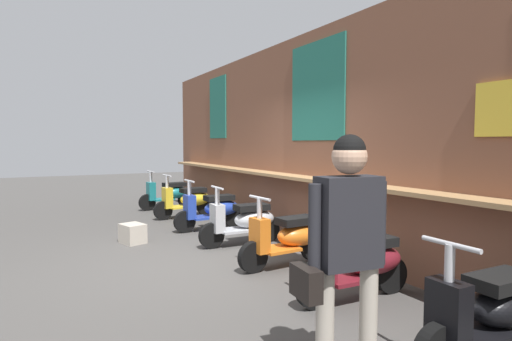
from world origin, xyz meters
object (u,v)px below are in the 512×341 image
Objects in this scene: scooter_yellow at (188,200)px; scooter_orange at (290,237)px; scooter_maroon at (361,263)px; shopper_with_handbag at (346,237)px; scooter_silver at (245,221)px; merchandise_crate at (133,234)px; scooter_teal at (170,193)px; scooter_blue at (214,209)px; scooter_black at (491,310)px.

scooter_orange is at bearing 86.53° from scooter_yellow.
scooter_maroon is 0.82× the size of shopper_with_handbag.
scooter_silver is at bearing 86.53° from scooter_yellow.
scooter_silver is 3.56× the size of merchandise_crate.
scooter_yellow is at bearing 86.39° from scooter_teal.
scooter_black is at bearing 89.10° from scooter_blue.
scooter_blue is 1.00× the size of scooter_silver.
scooter_maroon is (1.36, 0.00, 0.00)m from scooter_orange.
shopper_with_handbag is at bearing 76.00° from scooter_yellow.
scooter_black is (1.41, 0.00, 0.00)m from scooter_maroon.
scooter_black is (4.10, 0.00, 0.00)m from scooter_silver.
scooter_blue and scooter_black have the same top height.
scooter_teal is 0.82× the size of shopper_with_handbag.
scooter_yellow and scooter_black have the same top height.
scooter_blue is 1.65m from merchandise_crate.
merchandise_crate is at bearing 12.10° from scooter_blue.
scooter_yellow is at bearing -88.15° from scooter_silver.
shopper_with_handbag is at bearing 75.72° from scooter_blue.
scooter_orange is at bearing -87.52° from scooter_maroon.
scooter_maroon reaches higher than merchandise_crate.
scooter_orange is 1.36m from scooter_maroon.
scooter_teal is 8.26m from scooter_black.
scooter_maroon is at bearing 86.51° from scooter_orange.
scooter_yellow and scooter_blue have the same top height.
scooter_blue is at bearing -88.15° from scooter_silver.
scooter_black is at bearing 92.48° from scooter_maroon.
scooter_silver is (2.78, 0.00, 0.00)m from scooter_yellow.
scooter_yellow is 2.43m from merchandise_crate.
scooter_orange and scooter_maroon have the same top height.
scooter_black reaches higher than merchandise_crate.
scooter_blue is (1.45, 0.00, 0.00)m from scooter_yellow.
scooter_black is at bearing 86.53° from scooter_yellow.
scooter_blue is 2.65m from scooter_orange.
scooter_teal is 1.00× the size of scooter_orange.
scooter_yellow and scooter_maroon have the same top height.
shopper_with_handbag reaches higher than scooter_teal.
shopper_with_handbag is at bearing 77.64° from scooter_teal.
scooter_orange is (1.32, -0.00, 0.00)m from scooter_silver.
scooter_maroon is 1.00× the size of scooter_black.
scooter_black is 1.42m from shopper_with_handbag.
scooter_yellow is 1.00× the size of scooter_silver.
scooter_maroon is (6.85, 0.00, 0.00)m from scooter_teal.
scooter_yellow and scooter_silver have the same top height.
scooter_blue reaches higher than merchandise_crate.
scooter_teal is 6.85m from scooter_maroon.
scooter_silver is at bearing -88.51° from scooter_black.
scooter_black is 0.82× the size of shopper_with_handbag.
scooter_silver is at bearing 86.39° from scooter_teal.
shopper_with_handbag is (6.66, -1.24, 0.66)m from scooter_yellow.
scooter_silver is 1.00× the size of scooter_maroon.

